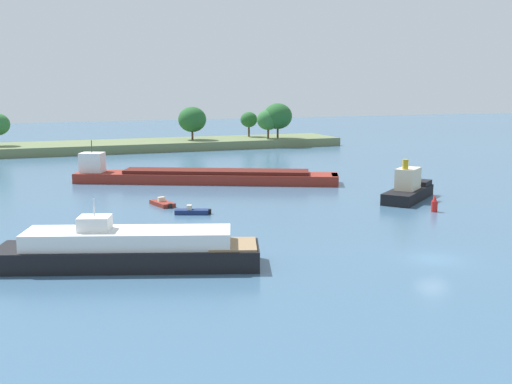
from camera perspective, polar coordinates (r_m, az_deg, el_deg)
The scene contains 8 objects.
ground_plane at distance 54.59m, azimuth 15.42°, elevation -5.74°, with size 400.00×400.00×0.00m, color #3D607F.
treeline_island at distance 139.70m, azimuth -8.90°, elevation 4.62°, with size 88.82×14.90×9.57m.
fishing_skiff at distance 70.59m, azimuth -5.68°, elevation -1.73°, with size 3.96×2.51×0.99m.
small_motorboat at distance 75.79m, azimuth -8.27°, elevation -1.00°, with size 2.42×4.21×0.97m.
white_riverboat at distance 51.17m, azimuth -11.18°, elevation -5.01°, with size 20.69×10.91×5.43m.
tugboat at distance 80.76m, azimuth 13.35°, elevation 0.26°, with size 10.27×9.28×5.15m.
cargo_barge at distance 92.24m, azimuth -4.89°, elevation 1.43°, with size 35.96×20.27×6.00m.
channel_buoy_red at distance 74.07m, azimuth 15.50°, elevation -1.08°, with size 0.70×0.70×1.90m.
Camera 1 is at (-31.39, -42.34, 14.20)m, focal length 45.23 mm.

